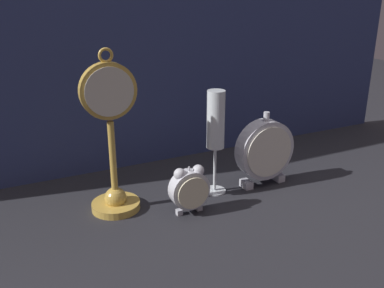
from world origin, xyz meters
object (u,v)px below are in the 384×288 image
at_px(alarm_clock_twin_bell, 189,188).
at_px(champagne_flute, 216,127).
at_px(pocket_watch_on_stand, 112,150).
at_px(mantel_clock_silver, 265,150).

distance_m(alarm_clock_twin_bell, champagne_flute, 0.15).
distance_m(pocket_watch_on_stand, champagne_flute, 0.23).
bearing_deg(mantel_clock_silver, champagne_flute, 171.91).
bearing_deg(champagne_flute, alarm_clock_twin_bell, -146.24).
bearing_deg(pocket_watch_on_stand, alarm_clock_twin_bell, -32.18).
height_order(alarm_clock_twin_bell, mantel_clock_silver, mantel_clock_silver).
bearing_deg(alarm_clock_twin_bell, pocket_watch_on_stand, 147.82).
bearing_deg(alarm_clock_twin_bell, mantel_clock_silver, 11.99).
bearing_deg(champagne_flute, mantel_clock_silver, -8.09).
xyz_separation_m(alarm_clock_twin_bell, champagne_flute, (0.10, 0.06, 0.10)).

